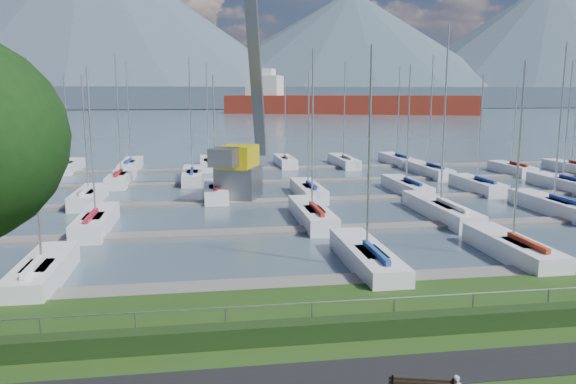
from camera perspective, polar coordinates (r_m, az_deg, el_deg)
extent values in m
cube|color=black|center=(17.98, 7.66, -17.87)|extent=(160.00, 2.00, 0.04)
cube|color=#465966|center=(278.39, -7.86, 8.09)|extent=(800.00, 540.00, 0.20)
cube|color=black|center=(20.09, 5.54, -13.64)|extent=(80.00, 0.70, 0.70)
cylinder|color=gray|center=(20.12, 5.30, -10.97)|extent=(80.00, 0.04, 0.04)
cube|color=#3D4C59|center=(348.25, -8.09, 9.50)|extent=(900.00, 80.00, 12.00)
cone|color=#435262|center=(427.78, -19.62, 16.02)|extent=(340.00, 340.00, 115.00)
cone|color=#3F505D|center=(444.61, 6.42, 14.33)|extent=(300.00, 300.00, 85.00)
cone|color=#3F4E5C|center=(524.20, 24.93, 13.64)|extent=(320.00, 320.00, 100.00)
cube|color=gray|center=(26.11, 2.03, -9.25)|extent=(90.00, 1.60, 0.25)
cube|color=gray|center=(35.58, -0.98, -4.01)|extent=(90.00, 1.60, 0.25)
cube|color=gray|center=(45.28, -2.70, -0.98)|extent=(90.00, 1.60, 0.25)
cube|color=slate|center=(55.09, -3.80, 0.98)|extent=(90.00, 1.60, 0.25)
cube|color=gray|center=(64.95, -4.57, 2.34)|extent=(90.00, 1.60, 0.25)
cube|color=black|center=(16.35, 10.56, -18.42)|extent=(0.06, 0.06, 0.40)
cube|color=black|center=(16.46, 13.49, -18.46)|extent=(1.74, 0.53, 0.08)
cube|color=black|center=(16.40, 13.50, -18.09)|extent=(1.74, 0.53, 0.08)
cube|color=slate|center=(46.23, -5.04, 1.01)|extent=(4.17, 4.17, 2.60)
cube|color=gold|center=(45.95, -5.08, 3.60)|extent=(3.69, 4.13, 1.80)
cube|color=slate|center=(50.45, -3.48, 14.42)|extent=(3.34, 11.18, 19.89)
cube|color=slate|center=(43.88, -6.48, 3.54)|extent=(2.68, 2.79, 1.40)
cube|color=maroon|center=(244.63, 6.25, 8.55)|extent=(106.14, 54.81, 10.00)
cube|color=silver|center=(251.19, -2.37, 10.35)|extent=(18.07, 18.07, 12.00)
cube|color=silver|center=(251.33, -2.38, 11.94)|extent=(10.32, 10.32, 4.00)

